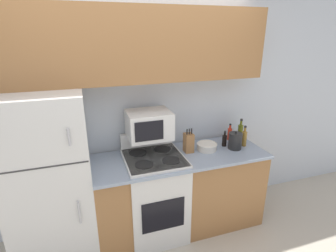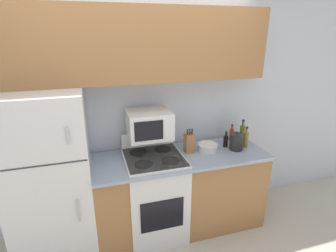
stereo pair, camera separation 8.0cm
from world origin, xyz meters
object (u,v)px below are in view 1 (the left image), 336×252
at_px(refrigerator, 50,180).
at_px(bottle_soy_sauce, 224,140).
at_px(stove, 155,194).
at_px(microwave, 149,125).
at_px(kettle, 235,141).
at_px(knife_block, 189,143).
at_px(bottle_vinegar, 244,138).
at_px(bowl, 207,146).
at_px(bottle_hot_sauce, 230,133).
at_px(bottle_olive_oil, 240,131).

xyz_separation_m(refrigerator, bottle_soy_sauce, (1.84, 0.04, 0.14)).
height_order(stove, microwave, microwave).
bearing_deg(kettle, knife_block, 170.16).
distance_m(microwave, knife_block, 0.48).
bearing_deg(knife_block, bottle_vinegar, -4.68).
bearing_deg(refrigerator, microwave, 5.92).
relative_size(stove, bottle_vinegar, 4.56).
bearing_deg(knife_block, bowl, -6.53).
distance_m(knife_block, bottle_hot_sauce, 0.62).
xyz_separation_m(bottle_hot_sauce, kettle, (-0.08, -0.25, 0.01)).
bearing_deg(bottle_hot_sauce, bottle_vinegar, -74.28).
xyz_separation_m(refrigerator, kettle, (1.92, -0.06, 0.16)).
xyz_separation_m(bottle_hot_sauce, bottle_soy_sauce, (-0.15, -0.15, -0.01)).
xyz_separation_m(knife_block, bottle_vinegar, (0.66, -0.05, -0.01)).
bearing_deg(bottle_vinegar, bottle_soy_sauce, 162.71).
bearing_deg(microwave, kettle, -9.77).
xyz_separation_m(stove, knife_block, (0.40, 0.05, 0.53)).
relative_size(bottle_vinegar, kettle, 1.16).
bearing_deg(stove, kettle, -2.29).
bearing_deg(stove, bowl, 2.72).
distance_m(bottle_hot_sauce, bottle_vinegar, 0.22).
distance_m(bottle_soy_sauce, kettle, 0.13).
bearing_deg(microwave, bottle_vinegar, -6.63).
bearing_deg(kettle, bottle_soy_sauce, 125.87).
distance_m(bowl, bottle_soy_sauce, 0.24).
distance_m(bottle_vinegar, bottle_soy_sauce, 0.23).
bearing_deg(refrigerator, knife_block, 1.28).
bearing_deg(bottle_soy_sauce, bowl, -171.18).
xyz_separation_m(knife_block, bottle_olive_oil, (0.72, 0.12, -0.00)).
relative_size(refrigerator, knife_block, 6.24).
bearing_deg(bottle_hot_sauce, bottle_soy_sauce, -136.72).
height_order(bottle_hot_sauce, kettle, kettle).
bearing_deg(bottle_hot_sauce, bowl, -154.99).
distance_m(stove, bottle_vinegar, 1.18).
distance_m(stove, microwave, 0.77).
xyz_separation_m(microwave, bottle_olive_oil, (1.14, 0.05, -0.23)).
xyz_separation_m(microwave, bottle_hot_sauce, (1.01, 0.09, -0.25)).
distance_m(bottle_olive_oil, kettle, 0.29).
distance_m(bowl, kettle, 0.32).
bearing_deg(kettle, bottle_olive_oil, 46.30).
height_order(bowl, kettle, kettle).
height_order(bottle_soy_sauce, kettle, kettle).
bearing_deg(bottle_hot_sauce, bottle_olive_oil, -16.37).
distance_m(stove, knife_block, 0.67).
relative_size(knife_block, bottle_olive_oil, 1.03).
relative_size(bottle_hot_sauce, bottle_soy_sauce, 1.11).
bearing_deg(bottle_soy_sauce, microwave, 176.12).
height_order(bottle_olive_oil, kettle, bottle_olive_oil).
distance_m(bottle_hot_sauce, kettle, 0.26).
xyz_separation_m(bottle_hot_sauce, bottle_vinegar, (0.06, -0.21, 0.02)).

